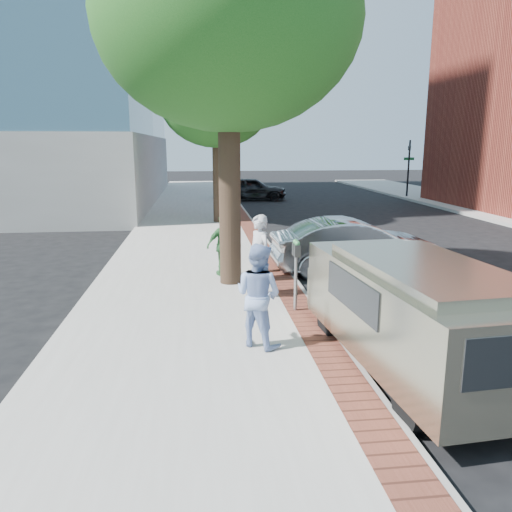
{
  "coord_description": "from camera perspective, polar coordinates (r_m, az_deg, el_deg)",
  "views": [
    {
      "loc": [
        -1.35,
        -10.02,
        3.46
      ],
      "look_at": [
        -0.18,
        0.1,
        1.2
      ],
      "focal_mm": 35.0,
      "sensor_mm": 36.0,
      "label": 1
    }
  ],
  "objects": [
    {
      "name": "brick_strip",
      "position": [
        18.43,
        -0.11,
        2.19
      ],
      "size": [
        0.6,
        60.0,
        0.01
      ],
      "primitive_type": "cube",
      "color": "brown",
      "rests_on": "sidewalk"
    },
    {
      "name": "sidewalk",
      "position": [
        18.33,
        -6.96,
        1.79
      ],
      "size": [
        5.0,
        60.0,
        0.15
      ],
      "primitive_type": "cube",
      "color": "#9E9991",
      "rests_on": "ground"
    },
    {
      "name": "sedan_silver",
      "position": [
        14.06,
        11.09,
        1.14
      ],
      "size": [
        4.55,
        1.68,
        1.49
      ],
      "primitive_type": "imported",
      "rotation": [
        0.0,
        0.0,
        1.59
      ],
      "color": "#B7BABE",
      "rests_on": "ground"
    },
    {
      "name": "signal_near",
      "position": [
        32.12,
        -2.62,
        10.36
      ],
      "size": [
        0.7,
        0.15,
        3.8
      ],
      "color": "black",
      "rests_on": "ground"
    },
    {
      "name": "person_officer",
      "position": [
        8.33,
        0.26,
        -4.49
      ],
      "size": [
        1.08,
        1.06,
        1.75
      ],
      "primitive_type": "imported",
      "rotation": [
        0.0,
        0.0,
        2.43
      ],
      "color": "#8BA4D6",
      "rests_on": "sidewalk"
    },
    {
      "name": "curb",
      "position": [
        18.49,
        0.97,
        1.97
      ],
      "size": [
        0.1,
        60.0,
        0.15
      ],
      "primitive_type": "cube",
      "color": "gray",
      "rests_on": "ground"
    },
    {
      "name": "parking_meter",
      "position": [
        10.04,
        4.61,
        -0.51
      ],
      "size": [
        0.12,
        0.32,
        1.47
      ],
      "color": "gray",
      "rests_on": "sidewalk"
    },
    {
      "name": "tree_far",
      "position": [
        22.11,
        -4.58,
        17.25
      ],
      "size": [
        4.8,
        4.8,
        7.14
      ],
      "color": "black",
      "rests_on": "sidewalk"
    },
    {
      "name": "tree_near",
      "position": [
        12.24,
        -3.24,
        25.3
      ],
      "size": [
        6.0,
        6.0,
        8.51
      ],
      "color": "black",
      "rests_on": "sidewalk"
    },
    {
      "name": "office_base",
      "position": [
        34.1,
        -26.9,
        8.74
      ],
      "size": [
        18.2,
        22.2,
        4.0
      ],
      "primitive_type": "cube",
      "color": "gray",
      "rests_on": "ground"
    },
    {
      "name": "person_gray",
      "position": [
        11.02,
        0.34,
        -0.01
      ],
      "size": [
        0.68,
        0.79,
        1.84
      ],
      "primitive_type": "imported",
      "rotation": [
        0.0,
        0.0,
        -1.15
      ],
      "color": "#BAB9BE",
      "rests_on": "sidewalk"
    },
    {
      "name": "signal_far",
      "position": [
        34.9,
        17.05,
        10.0
      ],
      "size": [
        0.7,
        0.15,
        3.8
      ],
      "color": "black",
      "rests_on": "ground"
    },
    {
      "name": "ground",
      "position": [
        10.68,
        1.02,
        -6.39
      ],
      "size": [
        120.0,
        120.0,
        0.0
      ],
      "primitive_type": "plane",
      "color": "black",
      "rests_on": "ground"
    },
    {
      "name": "bg_car",
      "position": [
        32.31,
        -0.44,
        7.7
      ],
      "size": [
        4.52,
        2.18,
        1.49
      ],
      "primitive_type": "imported",
      "rotation": [
        0.0,
        0.0,
        1.47
      ],
      "color": "black",
      "rests_on": "ground"
    },
    {
      "name": "van",
      "position": [
        8.17,
        16.99,
        -5.66
      ],
      "size": [
        2.25,
        5.02,
        1.81
      ],
      "rotation": [
        0.0,
        0.0,
        0.08
      ],
      "color": "gray",
      "rests_on": "ground"
    },
    {
      "name": "person_green",
      "position": [
        12.91,
        -3.65,
        1.23
      ],
      "size": [
        0.99,
        0.6,
        1.58
      ],
      "primitive_type": "imported",
      "rotation": [
        0.0,
        0.0,
        3.39
      ],
      "color": "#387C40",
      "rests_on": "sidewalk"
    }
  ]
}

